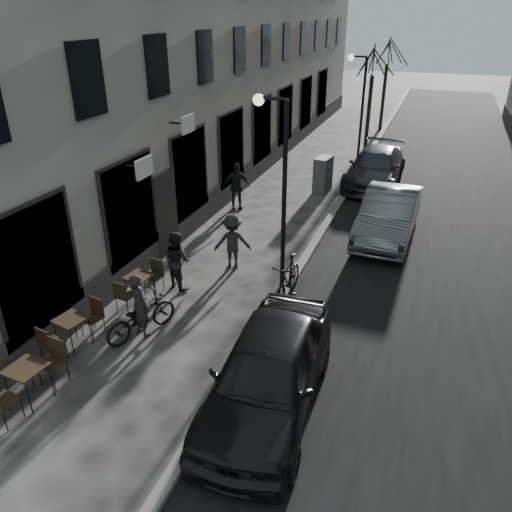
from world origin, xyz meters
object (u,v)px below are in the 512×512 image
Objects in this scene: bicycle at (141,317)px; car_near at (268,372)px; bistro_set_b at (73,330)px; pedestrian_far at (236,186)px; bistro_set_a at (29,381)px; streetlamp_near at (278,175)px; tree_near at (374,59)px; tree_far at (388,50)px; bistro_set_c at (140,286)px; car_far at (375,167)px; pedestrian_near at (177,260)px; pedestrian_mid at (232,242)px; moped at (288,280)px; car_mid at (389,215)px; utility_cabinet at (323,175)px; streetlamp_far at (359,100)px.

car_near reaches higher than bicycle.
bistro_set_b is 0.89× the size of pedestrian_far.
streetlamp_near is at bearing 67.74° from bistro_set_a.
tree_far is (0.00, 6.00, 0.00)m from tree_near.
car_far is at bearing 77.88° from bistro_set_c.
bistro_set_c is (-3.13, -23.02, -4.20)m from tree_far.
pedestrian_far reaches higher than bistro_set_b.
car_far is (4.53, 4.79, -0.14)m from pedestrian_far.
tree_near is 1.00× the size of tree_far.
pedestrian_near reaches higher than bistro_set_a.
car_near is at bearing -87.25° from tree_far.
tree_far is at bearing 89.80° from streetlamp_near.
car_far is (3.77, 10.88, -0.06)m from pedestrian_near.
pedestrian_mid is (0.70, 3.89, 0.34)m from bicycle.
car_far is 2.61× the size of moped.
car_mid is (5.72, -0.68, -0.11)m from pedestrian_far.
bistro_set_a is 1.00× the size of pedestrian_mid.
pedestrian_near is 0.35× the size of car_near.
bistro_set_a is 14.35m from utility_cabinet.
bistro_set_b is at bearing -137.17° from moped.
car_near is at bearing 7.98° from bistro_set_b.
bistro_set_b is (-3.47, -25.26, -4.20)m from tree_far.
car_far is at bearing 82.87° from bistro_set_b.
bicycle is (-1.60, -11.47, -0.24)m from utility_cabinet.
pedestrian_near is 0.34× the size of car_mid.
tree_far is 1.21× the size of car_near.
car_mid is (4.00, 3.83, -0.05)m from pedestrian_mid.
streetlamp_far is at bearing -91.38° from tree_near.
bicycle reaches higher than bistro_set_c.
tree_far is 22.48m from pedestrian_near.
streetlamp_near reaches higher than bistro_set_a.
car_near is at bearing -95.59° from car_mid.
pedestrian_mid reaches higher than utility_cabinet.
tree_far is 22.06m from moped.
streetlamp_near is 5.59m from car_mid.
bistro_set_a is at bearing -98.48° from tree_near.
streetlamp_far is at bearing 88.32° from utility_cabinet.
car_mid is (4.70, 7.72, 0.29)m from bicycle.
utility_cabinet is 0.82× the size of pedestrian_far.
pedestrian_far is 0.90× the size of moped.
bistro_set_b is 4.72m from car_near.
bistro_set_c is (-3.13, -17.02, -4.20)m from tree_near.
streetlamp_far is at bearing -74.85° from bicycle.
utility_cabinet is 0.31× the size of car_near.
pedestrian_far reaches higher than bistro_set_a.
pedestrian_near reaches higher than car_far.
car_far reaches higher than moped.
tree_near is 3.05× the size of bicycle.
car_mid reaches higher than car_far.
moped is at bearing -88.78° from tree_far.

